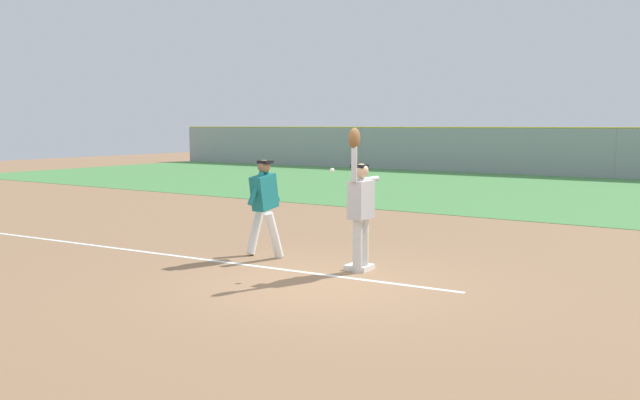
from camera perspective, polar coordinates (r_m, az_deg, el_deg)
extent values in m
plane|color=#936D4C|center=(9.89, 0.12, -7.12)|extent=(72.22, 72.22, 0.00)
cube|color=#4C8C47|center=(24.26, 20.87, 0.54)|extent=(50.97, 15.10, 0.01)
cube|color=white|center=(12.64, -14.68, -4.33)|extent=(11.98, 0.92, 0.01)
cube|color=white|center=(10.80, 3.38, -5.76)|extent=(0.39, 0.39, 0.08)
cylinder|color=silver|center=(10.68, 3.78, -3.79)|extent=(0.15, 0.15, 0.85)
cylinder|color=silver|center=(10.51, 3.24, -3.95)|extent=(0.15, 0.15, 0.85)
cube|color=#B7B7B7|center=(10.49, 3.54, 0.03)|extent=(0.26, 0.44, 0.60)
sphere|color=#DBAD84|center=(10.45, 3.55, 2.51)|extent=(0.23, 0.23, 0.23)
cube|color=black|center=(10.46, 3.41, 2.92)|extent=(0.22, 0.20, 0.05)
cylinder|color=#B7B7B7|center=(10.25, 2.95, 3.30)|extent=(0.09, 0.09, 0.62)
cylinder|color=#B7B7B7|center=(10.65, 4.14, 1.74)|extent=(0.09, 0.62, 0.09)
ellipsoid|color=brown|center=(10.23, 2.96, 5.32)|extent=(0.14, 0.28, 0.32)
cylinder|color=white|center=(11.54, -3.96, -3.02)|extent=(0.16, 0.44, 0.85)
cylinder|color=white|center=(12.02, -5.56, -2.66)|extent=(0.16, 0.44, 0.85)
cube|color=#197272|center=(11.68, -4.81, 0.68)|extent=(0.27, 0.53, 0.66)
sphere|color=#8C6647|center=(11.65, -4.83, 2.90)|extent=(0.24, 0.24, 0.23)
cube|color=black|center=(11.62, -4.72, 3.27)|extent=(0.23, 0.21, 0.05)
cylinder|color=#197272|center=(11.84, -4.13, 1.16)|extent=(0.10, 0.40, 0.58)
cylinder|color=#197272|center=(11.51, -5.52, 1.00)|extent=(0.10, 0.40, 0.58)
sphere|color=white|center=(10.54, 1.06, 2.56)|extent=(0.07, 0.07, 0.07)
cube|color=#93999E|center=(31.58, 24.02, 3.65)|extent=(50.97, 0.06, 2.17)
cylinder|color=yellow|center=(31.55, 24.12, 5.67)|extent=(50.97, 0.06, 0.06)
cylinder|color=gray|center=(43.79, -11.06, 4.71)|extent=(0.08, 0.08, 2.17)
cylinder|color=gray|center=(35.99, 3.56, 4.46)|extent=(0.08, 0.08, 2.17)
cylinder|color=gray|center=(31.58, 24.02, 3.65)|extent=(0.08, 0.08, 2.17)
cube|color=white|center=(37.25, 8.38, 3.69)|extent=(4.56, 2.30, 0.55)
cube|color=#2D333D|center=(37.23, 8.39, 4.42)|extent=(2.35, 1.94, 0.40)
cylinder|color=black|center=(37.70, 10.94, 3.25)|extent=(0.62, 0.27, 0.60)
cylinder|color=black|center=(35.89, 10.03, 3.12)|extent=(0.62, 0.27, 0.60)
cylinder|color=black|center=(38.66, 6.84, 3.40)|extent=(0.62, 0.27, 0.60)
cylinder|color=black|center=(36.90, 5.75, 3.27)|extent=(0.62, 0.27, 0.60)
cube|color=tan|center=(35.03, 18.32, 3.26)|extent=(4.45, 2.01, 0.55)
cube|color=#2D333D|center=(35.01, 18.35, 4.04)|extent=(2.24, 1.80, 0.40)
cylinder|color=black|center=(35.57, 20.99, 2.76)|extent=(0.61, 0.23, 0.60)
cylinder|color=black|center=(33.74, 20.19, 2.61)|extent=(0.61, 0.23, 0.60)
cylinder|color=black|center=(36.39, 16.56, 2.99)|extent=(0.61, 0.23, 0.60)
cylinder|color=black|center=(34.59, 15.55, 2.86)|extent=(0.61, 0.23, 0.60)
cylinder|color=black|center=(34.92, 25.04, 2.52)|extent=(0.61, 0.26, 0.60)
cylinder|color=black|center=(33.03, 24.78, 2.34)|extent=(0.61, 0.26, 0.60)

